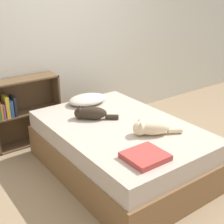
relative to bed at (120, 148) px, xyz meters
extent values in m
plane|color=#997F60|center=(0.00, 0.00, -0.27)|extent=(8.00, 8.00, 0.00)
cube|color=silver|center=(0.00, 1.38, 0.98)|extent=(8.00, 0.06, 2.50)
cube|color=brown|center=(0.00, 0.00, -0.10)|extent=(1.29, 1.91, 0.35)
cube|color=#C1B2A3|center=(0.00, 0.00, 0.18)|extent=(1.26, 1.85, 0.20)
ellipsoid|color=beige|center=(0.07, 0.75, 0.33)|extent=(0.49, 0.36, 0.10)
ellipsoid|color=beige|center=(0.13, -0.37, 0.35)|extent=(0.36, 0.30, 0.14)
sphere|color=beige|center=(0.01, -0.30, 0.35)|extent=(0.14, 0.14, 0.14)
cone|color=beige|center=(-0.01, -0.33, 0.42)|extent=(0.04, 0.04, 0.03)
cone|color=beige|center=(0.03, -0.26, 0.42)|extent=(0.04, 0.04, 0.03)
cylinder|color=beige|center=(0.32, -0.47, 0.31)|extent=(0.15, 0.12, 0.06)
ellipsoid|color=#33281E|center=(-0.15, 0.31, 0.35)|extent=(0.35, 0.32, 0.14)
sphere|color=#33281E|center=(-0.25, 0.40, 0.34)|extent=(0.12, 0.12, 0.12)
cone|color=#33281E|center=(-0.27, 0.37, 0.41)|extent=(0.04, 0.04, 0.03)
cone|color=#33281E|center=(-0.23, 0.42, 0.41)|extent=(0.04, 0.04, 0.03)
cylinder|color=#33281E|center=(0.02, 0.17, 0.31)|extent=(0.15, 0.13, 0.05)
cube|color=brown|center=(-0.14, 1.21, 0.16)|extent=(0.02, 0.26, 0.86)
cube|color=brown|center=(-0.56, 1.21, -0.26)|extent=(0.84, 0.26, 0.02)
cube|color=brown|center=(-0.56, 1.21, 0.58)|extent=(0.84, 0.26, 0.02)
cube|color=brown|center=(-0.56, 1.21, 0.16)|extent=(0.80, 0.26, 0.02)
cube|color=brown|center=(-0.56, 1.33, 0.16)|extent=(0.84, 0.02, 0.86)
cube|color=orange|center=(-0.88, 1.17, 0.27)|extent=(0.02, 0.16, 0.19)
cube|color=#8C4C99|center=(-0.86, 1.17, 0.26)|extent=(0.02, 0.16, 0.18)
cube|color=gold|center=(-0.81, 1.17, 0.30)|extent=(0.04, 0.16, 0.27)
cube|color=#2D519E|center=(-0.77, 1.17, 0.28)|extent=(0.04, 0.16, 0.21)
cube|color=#232328|center=(-0.72, 1.17, 0.29)|extent=(0.03, 0.16, 0.25)
cube|color=#B2423D|center=(-0.24, -0.67, 0.30)|extent=(0.34, 0.32, 0.05)
camera|label=1|loc=(-1.82, -2.35, 1.66)|focal=50.00mm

